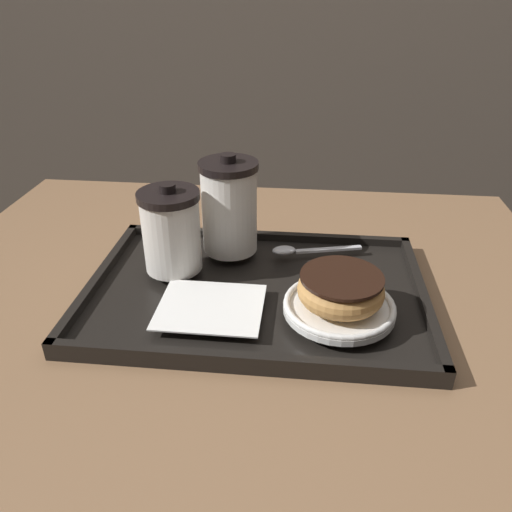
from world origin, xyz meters
TOP-DOWN VIEW (x-y plane):
  - cafe_table at (0.00, 0.00)m, footprint 0.94×0.77m
  - serving_tray at (0.03, -0.02)m, footprint 0.45×0.31m
  - napkin_paper at (-0.02, -0.08)m, footprint 0.13×0.11m
  - coffee_cup_front at (-0.09, 0.01)m, footprint 0.08×0.08m
  - coffee_cup_rear at (-0.02, 0.07)m, footprint 0.08×0.08m
  - plate_with_chocolate_donut at (0.14, -0.07)m, footprint 0.14×0.14m
  - donut_chocolate_glazed at (0.14, -0.07)m, footprint 0.10×0.10m
  - spoon at (0.08, 0.07)m, footprint 0.14×0.05m

SIDE VIEW (x-z plane):
  - cafe_table at x=0.00m, z-range 0.19..0.90m
  - serving_tray at x=0.03m, z-range 0.70..0.73m
  - napkin_paper at x=-0.02m, z-range 0.73..0.73m
  - spoon at x=0.08m, z-range 0.73..0.74m
  - plate_with_chocolate_donut at x=0.14m, z-range 0.73..0.75m
  - donut_chocolate_glazed at x=0.14m, z-range 0.75..0.78m
  - coffee_cup_front at x=-0.09m, z-range 0.73..0.85m
  - coffee_cup_rear at x=-0.02m, z-range 0.73..0.87m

